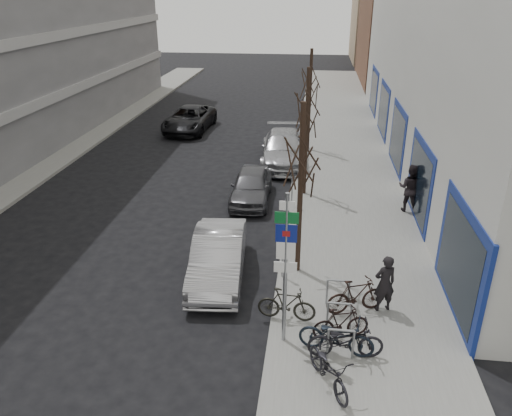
% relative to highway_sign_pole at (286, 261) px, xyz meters
% --- Properties ---
extents(ground, '(120.00, 120.00, 0.00)m').
position_rel_highway_sign_pole_xyz_m(ground, '(-2.40, 0.01, -2.46)').
color(ground, black).
rests_on(ground, ground).
extents(sidewalk_east, '(5.00, 70.00, 0.15)m').
position_rel_highway_sign_pole_xyz_m(sidewalk_east, '(2.10, 10.01, -2.38)').
color(sidewalk_east, slate).
rests_on(sidewalk_east, ground).
extents(sidewalk_west, '(3.00, 70.00, 0.15)m').
position_rel_highway_sign_pole_xyz_m(sidewalk_west, '(-13.40, 10.01, -2.38)').
color(sidewalk_west, slate).
rests_on(sidewalk_west, ground).
extents(brick_building_far, '(12.00, 14.00, 8.00)m').
position_rel_highway_sign_pole_xyz_m(brick_building_far, '(10.60, 40.01, 1.54)').
color(brick_building_far, brown).
rests_on(brick_building_far, ground).
extents(tan_building_far, '(13.00, 12.00, 9.00)m').
position_rel_highway_sign_pole_xyz_m(tan_building_far, '(11.10, 55.01, 2.04)').
color(tan_building_far, '#937A5B').
rests_on(tan_building_far, ground).
extents(highway_sign_pole, '(0.55, 0.10, 4.20)m').
position_rel_highway_sign_pole_xyz_m(highway_sign_pole, '(0.00, 0.00, 0.00)').
color(highway_sign_pole, gray).
rests_on(highway_sign_pole, ground).
extents(bike_rack, '(0.66, 2.26, 0.83)m').
position_rel_highway_sign_pole_xyz_m(bike_rack, '(1.40, 0.61, -1.80)').
color(bike_rack, gray).
rests_on(bike_rack, sidewalk_east).
extents(tree_near, '(1.80, 1.80, 5.50)m').
position_rel_highway_sign_pole_xyz_m(tree_near, '(0.20, 3.51, 1.65)').
color(tree_near, black).
rests_on(tree_near, ground).
extents(tree_mid, '(1.80, 1.80, 5.50)m').
position_rel_highway_sign_pole_xyz_m(tree_mid, '(0.20, 10.01, 1.65)').
color(tree_mid, black).
rests_on(tree_mid, ground).
extents(tree_far, '(1.80, 1.80, 5.50)m').
position_rel_highway_sign_pole_xyz_m(tree_far, '(0.20, 16.51, 1.65)').
color(tree_far, black).
rests_on(tree_far, ground).
extents(meter_front, '(0.10, 0.08, 1.27)m').
position_rel_highway_sign_pole_xyz_m(meter_front, '(-0.25, 3.01, -1.54)').
color(meter_front, gray).
rests_on(meter_front, sidewalk_east).
extents(meter_mid, '(0.10, 0.08, 1.27)m').
position_rel_highway_sign_pole_xyz_m(meter_mid, '(-0.25, 8.51, -1.54)').
color(meter_mid, gray).
rests_on(meter_mid, sidewalk_east).
extents(meter_back, '(0.10, 0.08, 1.27)m').
position_rel_highway_sign_pole_xyz_m(meter_back, '(-0.25, 14.01, -1.54)').
color(meter_back, gray).
rests_on(meter_back, sidewalk_east).
extents(bike_near_left, '(1.29, 1.82, 1.08)m').
position_rel_highway_sign_pole_xyz_m(bike_near_left, '(1.10, -1.47, -1.77)').
color(bike_near_left, black).
rests_on(bike_near_left, sidewalk_east).
extents(bike_near_right, '(1.56, 0.85, 0.91)m').
position_rel_highway_sign_pole_xyz_m(bike_near_right, '(1.43, 0.28, -1.85)').
color(bike_near_right, black).
rests_on(bike_near_right, sidewalk_east).
extents(bike_mid_curb, '(1.93, 0.88, 1.13)m').
position_rel_highway_sign_pole_xyz_m(bike_mid_curb, '(1.30, -0.30, -1.74)').
color(bike_mid_curb, black).
rests_on(bike_mid_curb, sidewalk_east).
extents(bike_mid_inner, '(1.63, 0.61, 0.97)m').
position_rel_highway_sign_pole_xyz_m(bike_mid_inner, '(0.01, 0.88, -1.82)').
color(bike_mid_inner, black).
rests_on(bike_mid_inner, sidewalk_east).
extents(bike_far_curb, '(1.88, 0.72, 1.12)m').
position_rel_highway_sign_pole_xyz_m(bike_far_curb, '(1.52, -0.44, -1.75)').
color(bike_far_curb, black).
rests_on(bike_far_curb, sidewalk_east).
extents(bike_far_inner, '(1.80, 1.10, 1.05)m').
position_rel_highway_sign_pole_xyz_m(bike_far_inner, '(1.88, 1.45, -1.78)').
color(bike_far_inner, black).
rests_on(bike_far_inner, sidewalk_east).
extents(parked_car_front, '(1.92, 4.53, 1.45)m').
position_rel_highway_sign_pole_xyz_m(parked_car_front, '(-2.26, 3.00, -1.73)').
color(parked_car_front, '#B1B0B6').
rests_on(parked_car_front, ground).
extents(parked_car_mid, '(1.68, 4.01, 1.36)m').
position_rel_highway_sign_pole_xyz_m(parked_car_mid, '(-2.02, 9.21, -1.78)').
color(parked_car_mid, '#4F4F54').
rests_on(parked_car_mid, ground).
extents(parked_car_back, '(2.55, 5.60, 1.59)m').
position_rel_highway_sign_pole_xyz_m(parked_car_back, '(-1.00, 14.33, -1.66)').
color(parked_car_back, '#A3A4A9').
rests_on(parked_car_back, ground).
extents(lane_car, '(2.71, 5.44, 1.48)m').
position_rel_highway_sign_pole_xyz_m(lane_car, '(-7.34, 20.04, -1.72)').
color(lane_car, black).
rests_on(lane_car, ground).
extents(pedestrian_near, '(0.71, 0.58, 1.69)m').
position_rel_highway_sign_pole_xyz_m(pedestrian_near, '(2.64, 1.65, -1.47)').
color(pedestrian_near, black).
rests_on(pedestrian_near, sidewalk_east).
extents(pedestrian_far, '(0.86, 0.74, 1.98)m').
position_rel_highway_sign_pole_xyz_m(pedestrian_far, '(4.40, 8.61, -1.32)').
color(pedestrian_far, black).
rests_on(pedestrian_far, sidewalk_east).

